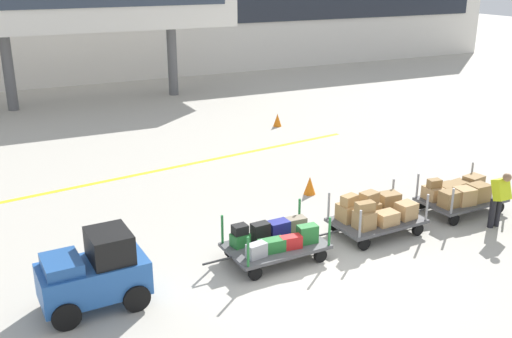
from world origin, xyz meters
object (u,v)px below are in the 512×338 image
at_px(baggage_tug, 95,273).
at_px(baggage_handler, 499,197).
at_px(baggage_cart_middle, 375,213).
at_px(baggage_cart_lead, 275,240).
at_px(safety_cone_near, 310,185).
at_px(safety_cone_far, 277,120).
at_px(baggage_cart_tail, 459,194).

xyz_separation_m(baggage_tug, baggage_handler, (10.21, -0.77, 0.11)).
distance_m(baggage_tug, baggage_cart_middle, 7.12).
xyz_separation_m(baggage_cart_lead, safety_cone_near, (2.86, 3.23, -0.21)).
relative_size(baggage_cart_middle, safety_cone_near, 5.51).
distance_m(baggage_tug, baggage_cart_lead, 4.19).
bearing_deg(safety_cone_far, safety_cone_near, -110.82).
relative_size(baggage_cart_middle, baggage_handler, 1.94).
bearing_deg(baggage_cart_middle, baggage_cart_lead, -177.29).
height_order(baggage_cart_middle, safety_cone_far, baggage_cart_middle).
relative_size(baggage_cart_lead, baggage_handler, 1.94).
height_order(baggage_tug, safety_cone_far, baggage_tug).
distance_m(baggage_cart_middle, baggage_handler, 3.31).
height_order(baggage_tug, baggage_handler, baggage_tug).
relative_size(baggage_cart_tail, safety_cone_far, 5.51).
height_order(baggage_cart_middle, baggage_cart_tail, same).
bearing_deg(baggage_cart_tail, baggage_cart_middle, -177.81).
bearing_deg(safety_cone_far, baggage_cart_middle, -104.65).
relative_size(baggage_tug, baggage_cart_middle, 0.71).
height_order(baggage_handler, safety_cone_far, baggage_handler).
bearing_deg(baggage_tug, baggage_handler, -4.32).
distance_m(baggage_cart_middle, safety_cone_far, 10.84).
relative_size(baggage_handler, safety_cone_far, 2.84).
bearing_deg(baggage_handler, safety_cone_near, 126.97).
xyz_separation_m(baggage_cart_middle, safety_cone_near, (-0.07, 3.09, -0.28)).
xyz_separation_m(baggage_tug, baggage_cart_tail, (10.08, 0.47, -0.22)).
height_order(baggage_cart_lead, safety_cone_near, baggage_cart_lead).
bearing_deg(safety_cone_near, baggage_handler, -53.03).
xyz_separation_m(baggage_handler, safety_cone_near, (-3.17, 4.21, -0.59)).
xyz_separation_m(safety_cone_near, safety_cone_far, (2.81, 7.40, 0.00)).
bearing_deg(safety_cone_far, baggage_cart_lead, -118.12).
bearing_deg(baggage_cart_tail, baggage_cart_lead, -177.55).
bearing_deg(safety_cone_near, baggage_cart_lead, -131.60).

